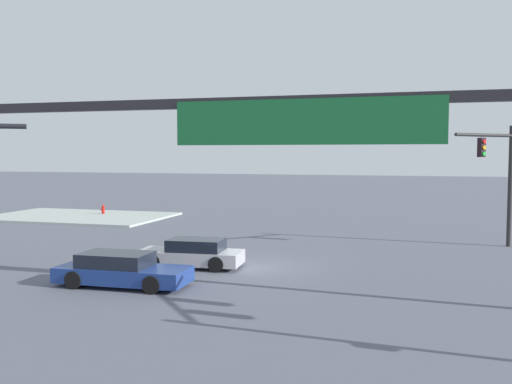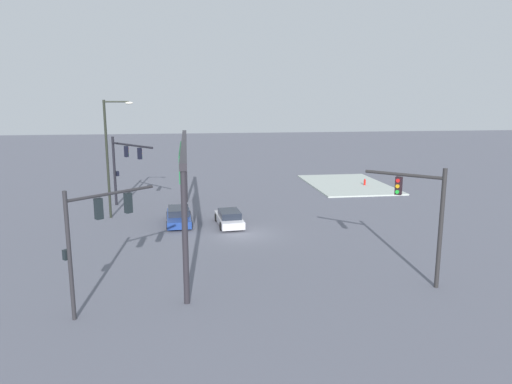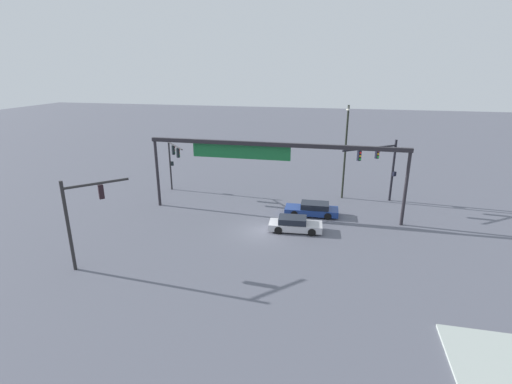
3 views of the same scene
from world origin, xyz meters
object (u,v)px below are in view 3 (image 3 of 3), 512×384
(sedan_car_waiting_far, at_px, (295,224))
(traffic_signal_near_corner, at_px, (80,211))
(traffic_signal_opposite_side, at_px, (173,157))
(streetlamp_curved_arm, at_px, (346,147))
(sedan_car_approaching, at_px, (312,209))
(traffic_signal_cross_street, at_px, (381,162))

(sedan_car_waiting_far, bearing_deg, traffic_signal_near_corner, -149.95)
(traffic_signal_opposite_side, xyz_separation_m, streetlamp_curved_arm, (17.70, 1.90, 1.41))
(traffic_signal_near_corner, relative_size, sedan_car_approaching, 1.27)
(traffic_signal_opposite_side, relative_size, sedan_car_waiting_far, 1.29)
(streetlamp_curved_arm, height_order, sedan_car_approaching, streetlamp_curved_arm)
(streetlamp_curved_arm, relative_size, sedan_car_waiting_far, 2.12)
(sedan_car_waiting_far, bearing_deg, traffic_signal_cross_street, 45.66)
(streetlamp_curved_arm, bearing_deg, traffic_signal_cross_street, 83.48)
(traffic_signal_opposite_side, bearing_deg, sedan_car_approaching, 35.62)
(sedan_car_approaching, relative_size, sedan_car_waiting_far, 1.09)
(traffic_signal_near_corner, xyz_separation_m, traffic_signal_cross_street, (20.35, 17.53, 0.23))
(traffic_signal_opposite_side, relative_size, streetlamp_curved_arm, 0.61)
(traffic_signal_opposite_side, bearing_deg, sedan_car_waiting_far, 20.82)
(traffic_signal_opposite_side, height_order, sedan_car_approaching, traffic_signal_opposite_side)
(sedan_car_approaching, bearing_deg, streetlamp_curved_arm, -118.27)
(traffic_signal_near_corner, bearing_deg, streetlamp_curved_arm, 1.19)
(traffic_signal_cross_street, xyz_separation_m, streetlamp_curved_arm, (-3.48, 0.55, 1.14))
(streetlamp_curved_arm, distance_m, sedan_car_waiting_far, 11.05)
(sedan_car_approaching, bearing_deg, traffic_signal_cross_street, -143.96)
(traffic_signal_cross_street, distance_m, sedan_car_approaching, 8.60)
(traffic_signal_opposite_side, distance_m, sedan_car_approaching, 15.83)
(traffic_signal_near_corner, xyz_separation_m, traffic_signal_opposite_side, (-0.83, 16.18, -0.04))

